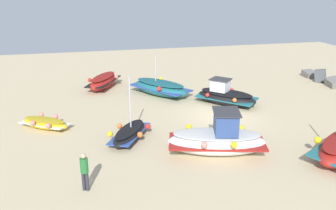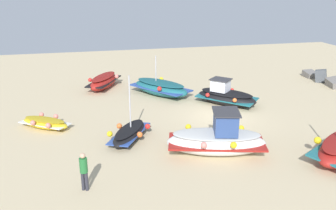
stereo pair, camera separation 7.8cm
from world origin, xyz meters
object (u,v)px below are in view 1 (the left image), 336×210
Objects in this scene: fishing_boat_0 at (130,133)px; fishing_boat_3 at (45,123)px; fishing_boat_2 at (160,88)px; fishing_boat_1 at (226,96)px; fishing_boat_6 at (103,81)px; person_walking at (84,169)px; fishing_boat_5 at (218,139)px.

fishing_boat_0 is 5.33m from fishing_boat_3.
fishing_boat_1 is at bearing 14.59° from fishing_boat_2.
fishing_boat_6 is at bearing -146.06° from fishing_boat_0.
fishing_boat_0 is 5.21m from person_walking.
fishing_boat_2 is 9.28m from fishing_boat_3.
fishing_boat_5 is at bearing -33.37° from fishing_boat_2.
fishing_boat_6 is at bearing -81.22° from fishing_boat_3.
fishing_boat_0 is 2.15× the size of person_walking.
fishing_boat_2 is at bearing 7.57° from fishing_boat_1.
fishing_boat_0 is 10.47m from fishing_boat_6.
fishing_boat_1 is (-4.44, 7.32, 0.21)m from fishing_boat_0.
fishing_boat_0 is 0.70× the size of fishing_boat_2.
fishing_boat_2 is 1.61× the size of fishing_boat_3.
fishing_boat_3 is (1.69, -11.89, -0.26)m from fishing_boat_1.
fishing_boat_3 is 10.14m from fishing_boat_5.
fishing_boat_2 reaches higher than fishing_boat_6.
fishing_boat_5 is (7.08, -3.31, 0.15)m from fishing_boat_1.
person_walking is at bearing 88.65° from fishing_boat_1.
fishing_boat_2 reaches higher than fishing_boat_5.
fishing_boat_6 reaches higher than fishing_boat_3.
fishing_boat_1 is 2.56× the size of person_walking.
person_walking reaches higher than fishing_boat_6.
fishing_boat_6 is (-6.01, -7.99, -0.02)m from fishing_boat_1.
fishing_boat_2 is 4.94m from fishing_boat_6.
fishing_boat_2 is at bearing -173.57° from fishing_boat_0.
fishing_boat_5 is at bearing -176.46° from fishing_boat_3.
person_walking is (1.93, -6.44, 0.22)m from fishing_boat_5.
fishing_boat_2 is 0.97× the size of fishing_boat_5.
fishing_boat_1 is 0.82× the size of fishing_boat_5.
fishing_boat_2 is 10.24m from fishing_boat_5.
fishing_boat_3 is at bearing 43.32° from person_walking.
person_walking is at bearing 20.36° from fishing_boat_6.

